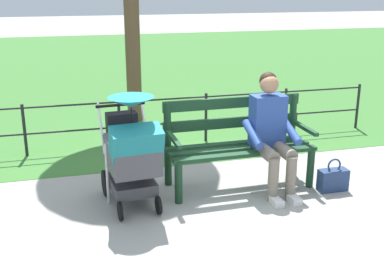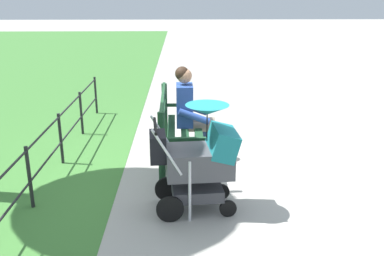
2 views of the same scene
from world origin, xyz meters
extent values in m
plane|color=#9E9B93|center=(0.00, 0.00, 0.00)|extent=(60.00, 60.00, 0.00)
cube|color=#3D7533|center=(0.00, -8.80, 0.00)|extent=(40.00, 16.00, 0.01)
cube|color=#193D23|center=(-0.51, -0.18, 0.45)|extent=(1.60, 0.12, 0.04)
cube|color=#193D23|center=(-0.52, 0.00, 0.45)|extent=(1.60, 0.12, 0.04)
cube|color=#193D23|center=(-0.52, 0.18, 0.45)|extent=(1.60, 0.12, 0.04)
cube|color=#193D23|center=(-0.51, -0.28, 0.67)|extent=(1.60, 0.06, 0.12)
cube|color=#193D23|center=(-0.51, -0.28, 0.90)|extent=(1.60, 0.06, 0.12)
cylinder|color=#193D23|center=(-1.27, 0.19, 0.23)|extent=(0.08, 0.08, 0.45)
cylinder|color=#193D23|center=(-1.26, -0.29, 0.47)|extent=(0.08, 0.08, 0.95)
cube|color=#193D23|center=(-1.27, -0.01, 0.63)|extent=(0.06, 0.56, 0.04)
cylinder|color=#193D23|center=(0.23, 0.21, 0.23)|extent=(0.08, 0.08, 0.45)
cylinder|color=#193D23|center=(0.24, -0.27, 0.47)|extent=(0.08, 0.08, 0.95)
cube|color=#193D23|center=(0.23, 0.01, 0.63)|extent=(0.06, 0.56, 0.04)
cylinder|color=slate|center=(-0.92, 0.22, 0.47)|extent=(0.15, 0.40, 0.14)
cylinder|color=slate|center=(-0.72, 0.22, 0.47)|extent=(0.15, 0.40, 0.14)
cylinder|color=slate|center=(-0.92, 0.42, 0.24)|extent=(0.11, 0.11, 0.47)
cylinder|color=slate|center=(-0.72, 0.42, 0.24)|extent=(0.11, 0.11, 0.47)
cube|color=silver|center=(-0.92, 0.50, 0.04)|extent=(0.10, 0.22, 0.07)
cube|color=silver|center=(-0.72, 0.50, 0.04)|extent=(0.10, 0.22, 0.07)
cube|color=#284793|center=(-0.81, 0.00, 0.75)|extent=(0.36, 0.22, 0.56)
cylinder|color=#284793|center=(-1.04, 0.12, 0.65)|extent=(0.10, 0.43, 0.23)
cylinder|color=#284793|center=(-0.60, 0.12, 0.65)|extent=(0.10, 0.43, 0.23)
sphere|color=#A37556|center=(-0.81, 0.00, 1.15)|extent=(0.20, 0.20, 0.20)
sphere|color=black|center=(-0.81, -0.03, 1.18)|extent=(0.19, 0.19, 0.19)
cylinder|color=black|center=(0.49, -0.20, 0.14)|extent=(0.05, 0.28, 0.28)
cylinder|color=black|center=(0.95, -0.17, 0.14)|extent=(0.05, 0.28, 0.28)
cylinder|color=black|center=(0.48, 0.40, 0.09)|extent=(0.05, 0.18, 0.18)
cylinder|color=black|center=(0.86, 0.43, 0.09)|extent=(0.05, 0.18, 0.18)
cube|color=#38383D|center=(0.69, 0.11, 0.22)|extent=(0.46, 0.55, 0.12)
cylinder|color=silver|center=(0.47, -0.01, 0.33)|extent=(0.03, 0.03, 0.65)
cylinder|color=silver|center=(0.93, 0.03, 0.33)|extent=(0.03, 0.03, 0.65)
cube|color=#47474C|center=(0.69, 0.13, 0.55)|extent=(0.52, 0.72, 0.28)
cube|color=#19727A|center=(0.67, 0.37, 0.75)|extent=(0.50, 0.34, 0.33)
cylinder|color=black|center=(0.73, -0.30, 0.95)|extent=(0.52, 0.07, 0.03)
cylinder|color=silver|center=(0.49, -0.22, 0.75)|extent=(0.05, 0.30, 0.49)
cylinder|color=silver|center=(0.95, -0.19, 0.75)|extent=(0.05, 0.30, 0.49)
cone|color=#19727A|center=(0.69, 0.21, 1.10)|extent=(0.48, 0.48, 0.10)
cylinder|color=black|center=(0.69, 0.21, 0.92)|extent=(0.01, 0.01, 0.30)
cube|color=black|center=(0.73, -0.28, 0.73)|extent=(0.33, 0.19, 0.28)
cube|color=navy|center=(-1.47, 0.34, 0.12)|extent=(0.32, 0.14, 0.24)
torus|color=navy|center=(-1.47, 0.34, 0.29)|extent=(0.16, 0.02, 0.16)
cylinder|color=black|center=(-3.06, -1.65, 0.35)|extent=(0.04, 0.04, 0.70)
cylinder|color=black|center=(-1.84, -1.65, 0.35)|extent=(0.04, 0.04, 0.70)
cylinder|color=black|center=(-0.61, -1.65, 0.35)|extent=(0.04, 0.04, 0.70)
cylinder|color=black|center=(0.61, -1.65, 0.35)|extent=(0.04, 0.04, 0.70)
cylinder|color=black|center=(1.84, -1.65, 0.35)|extent=(0.04, 0.04, 0.70)
cylinder|color=black|center=(0.00, -1.65, 0.65)|extent=(6.12, 0.02, 0.02)
cylinder|color=black|center=(0.00, -1.65, 0.30)|extent=(6.12, 0.02, 0.02)
cylinder|color=brown|center=(0.21, -3.00, 1.72)|extent=(0.24, 0.24, 3.43)
camera|label=1|loc=(1.25, 4.56, 2.17)|focal=44.39mm
camera|label=2|loc=(4.74, -0.04, 2.23)|focal=39.73mm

